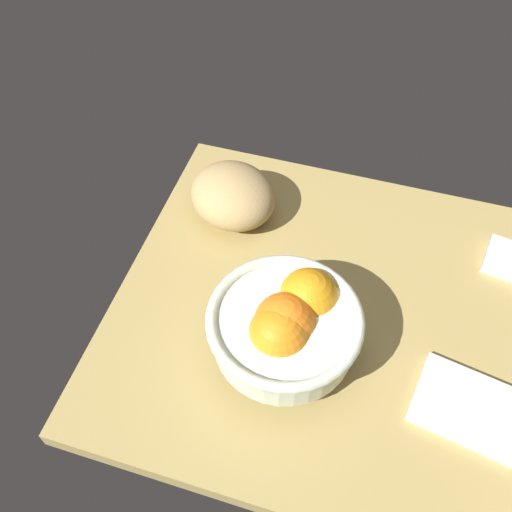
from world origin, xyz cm
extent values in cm
cube|color=#A48C4E|center=(0.00, 0.00, -1.50)|extent=(78.55, 59.48, 3.00)
cylinder|color=silver|center=(12.26, 8.50, 1.44)|extent=(10.93, 10.93, 2.88)
cylinder|color=silver|center=(12.26, 8.50, 5.67)|extent=(19.48, 19.48, 5.57)
torus|color=silver|center=(12.26, 8.50, 8.45)|extent=(21.08, 21.08, 1.60)
sphere|color=orange|center=(12.55, 10.36, 7.38)|extent=(8.21, 8.21, 8.21)
sphere|color=orange|center=(10.23, 3.43, 7.38)|extent=(8.21, 8.21, 8.21)
sphere|color=orange|center=(12.26, 8.50, 7.27)|extent=(7.60, 7.60, 7.60)
sphere|color=orange|center=(12.26, 8.50, 7.30)|extent=(7.74, 7.74, 7.74)
sphere|color=orange|center=(12.26, 8.50, 7.42)|extent=(8.40, 8.40, 8.40)
ellipsoid|color=tan|center=(27.25, -14.63, 4.35)|extent=(19.52, 18.92, 8.70)
cube|color=silver|center=(-13.79, 9.82, 0.57)|extent=(15.99, 12.95, 1.13)
camera|label=1|loc=(4.30, 47.87, 73.13)|focal=40.40mm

